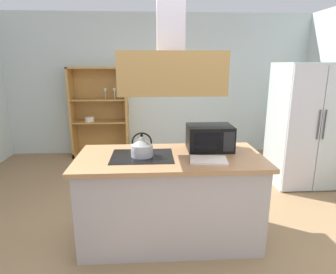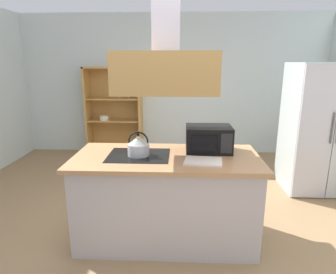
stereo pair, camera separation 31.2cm
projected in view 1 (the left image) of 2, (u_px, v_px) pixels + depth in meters
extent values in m
plane|color=#91704D|center=(167.00, 232.00, 3.12)|extent=(7.80, 7.80, 0.00)
cube|color=silver|center=(159.00, 85.00, 5.68)|extent=(6.00, 0.12, 2.70)
cube|color=#B3AAAB|center=(170.00, 200.00, 2.92)|extent=(1.74, 0.79, 0.86)
cube|color=#B27F54|center=(170.00, 158.00, 2.81)|extent=(1.82, 0.87, 0.04)
cube|color=black|center=(142.00, 156.00, 2.79)|extent=(0.60, 0.48, 0.00)
cube|color=#B88849|center=(170.00, 73.00, 2.61)|extent=(0.90, 0.70, 0.36)
cube|color=#B9B3C6|center=(170.00, 2.00, 2.46)|extent=(0.24, 0.24, 0.82)
cube|color=#B6C3C1|center=(305.00, 125.00, 4.23)|extent=(0.90, 0.72, 1.79)
cube|color=#BAB7BF|center=(304.00, 131.00, 3.85)|extent=(0.44, 0.03, 1.75)
cube|color=#B2B9BA|center=(336.00, 131.00, 3.88)|extent=(0.44, 0.03, 1.75)
cylinder|color=#4C4C51|center=(319.00, 125.00, 3.81)|extent=(0.02, 0.02, 0.40)
cylinder|color=#4C4C51|center=(325.00, 125.00, 3.82)|extent=(0.02, 0.02, 0.40)
cube|color=#B78442|center=(72.00, 113.00, 5.46)|extent=(0.04, 0.40, 1.71)
cube|color=#B78442|center=(127.00, 113.00, 5.52)|extent=(0.04, 0.40, 1.71)
cube|color=#B78442|center=(97.00, 68.00, 5.28)|extent=(1.07, 0.40, 0.03)
cube|color=#B78442|center=(102.00, 153.00, 5.70)|extent=(1.07, 0.40, 0.08)
cube|color=#B78442|center=(102.00, 111.00, 5.68)|extent=(1.07, 0.02, 1.71)
cube|color=#B78442|center=(100.00, 122.00, 5.53)|extent=(0.99, 0.36, 0.02)
cube|color=#B78442|center=(99.00, 99.00, 5.43)|extent=(0.99, 0.36, 0.02)
cylinder|color=beige|center=(90.00, 120.00, 5.47)|extent=(0.18, 0.18, 0.05)
cylinder|color=beige|center=(89.00, 118.00, 5.45)|extent=(0.17, 0.17, 0.05)
cylinder|color=silver|center=(105.00, 96.00, 5.38)|extent=(0.01, 0.01, 0.12)
cone|color=silver|center=(105.00, 90.00, 5.35)|extent=(0.07, 0.07, 0.08)
cylinder|color=silver|center=(115.00, 96.00, 5.39)|extent=(0.01, 0.01, 0.12)
cone|color=silver|center=(114.00, 90.00, 5.36)|extent=(0.07, 0.07, 0.08)
cylinder|color=#B5BAC7|center=(142.00, 150.00, 2.78)|extent=(0.21, 0.21, 0.12)
cone|color=#B5C2C3|center=(142.00, 141.00, 2.75)|extent=(0.20, 0.20, 0.07)
sphere|color=black|center=(142.00, 135.00, 2.74)|extent=(0.03, 0.03, 0.03)
torus|color=black|center=(142.00, 142.00, 2.75)|extent=(0.20, 0.02, 0.20)
cube|color=white|center=(208.00, 160.00, 2.66)|extent=(0.37, 0.28, 0.02)
cube|color=black|center=(210.00, 138.00, 2.98)|extent=(0.46, 0.34, 0.26)
cube|color=black|center=(208.00, 142.00, 2.80)|extent=(0.26, 0.01, 0.17)
cube|color=#262628|center=(229.00, 142.00, 2.82)|extent=(0.11, 0.01, 0.20)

